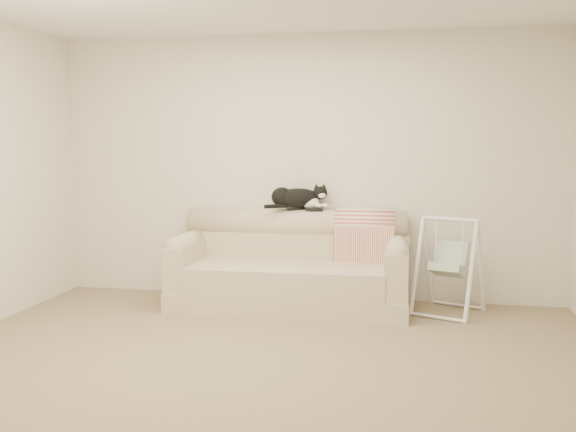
% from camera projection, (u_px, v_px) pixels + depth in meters
% --- Properties ---
extents(ground_plane, '(5.00, 5.00, 0.00)m').
position_uv_depth(ground_plane, '(263.00, 361.00, 4.52)').
color(ground_plane, '#7E6D51').
rests_on(ground_plane, ground).
extents(room_shell, '(5.04, 4.04, 2.60)m').
position_uv_depth(room_shell, '(262.00, 144.00, 4.36)').
color(room_shell, beige).
rests_on(room_shell, ground).
extents(sofa, '(2.20, 0.93, 0.90)m').
position_uv_depth(sofa, '(291.00, 269.00, 6.08)').
color(sofa, tan).
rests_on(sofa, ground).
extents(remote_a, '(0.18, 0.14, 0.03)m').
position_uv_depth(remote_a, '(296.00, 208.00, 6.26)').
color(remote_a, black).
rests_on(remote_a, sofa).
extents(remote_b, '(0.17, 0.05, 0.02)m').
position_uv_depth(remote_b, '(314.00, 209.00, 6.19)').
color(remote_b, black).
rests_on(remote_b, sofa).
extents(tuxedo_cat, '(0.62, 0.39, 0.25)m').
position_uv_depth(tuxedo_cat, '(298.00, 198.00, 6.23)').
color(tuxedo_cat, black).
rests_on(tuxedo_cat, sofa).
extents(throw_blanket, '(0.56, 0.38, 0.58)m').
position_uv_depth(throw_blanket, '(365.00, 229.00, 6.14)').
color(throw_blanket, '#BD4F33').
rests_on(throw_blanket, sofa).
extents(baby_swing, '(0.72, 0.74, 0.89)m').
position_uv_depth(baby_swing, '(449.00, 265.00, 5.80)').
color(baby_swing, white).
rests_on(baby_swing, ground).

